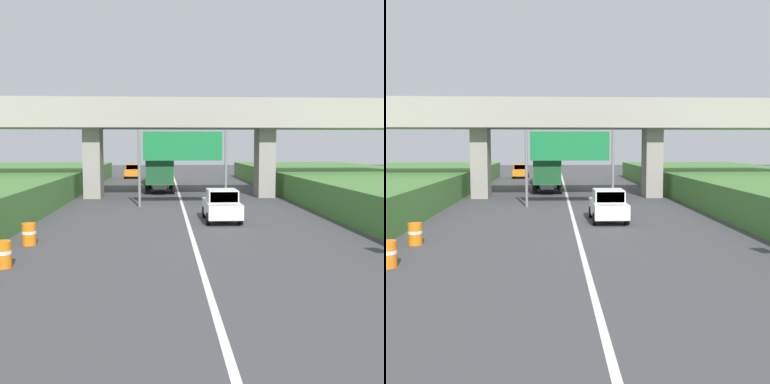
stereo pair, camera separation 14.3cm
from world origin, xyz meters
TOP-DOWN VIEW (x-y plane):
  - lane_centre_stripe at (0.00, 29.70)m, footprint 0.20×99.40m
  - overpass_bridge at (0.00, 37.13)m, footprint 40.00×4.80m
  - overhead_highway_sign at (0.00, 31.03)m, footprint 5.88×0.18m
  - truck_yellow at (-1.93, 51.37)m, footprint 2.44×7.30m
  - truck_green at (-1.58, 41.79)m, footprint 2.44×7.30m
  - car_white at (1.84, 24.79)m, footprint 1.86×4.10m
  - car_orange at (-5.16, 59.83)m, footprint 1.86×4.10m
  - construction_barrel_3 at (-6.58, 15.29)m, footprint 0.57×0.57m
  - construction_barrel_4 at (-6.73, 18.99)m, footprint 0.57×0.57m

SIDE VIEW (x-z plane):
  - lane_centre_stripe at x=0.00m, z-range 0.00..0.01m
  - construction_barrel_3 at x=-6.58m, z-range 0.01..0.91m
  - construction_barrel_4 at x=-6.73m, z-range 0.01..0.91m
  - car_white at x=1.84m, z-range 0.00..1.72m
  - car_orange at x=-5.16m, z-range 0.00..1.72m
  - truck_yellow at x=-1.93m, z-range 0.21..3.65m
  - truck_green at x=-1.58m, z-range 0.21..3.65m
  - overhead_highway_sign at x=0.00m, z-range 1.17..6.23m
  - overpass_bridge at x=0.00m, z-range 1.89..9.45m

